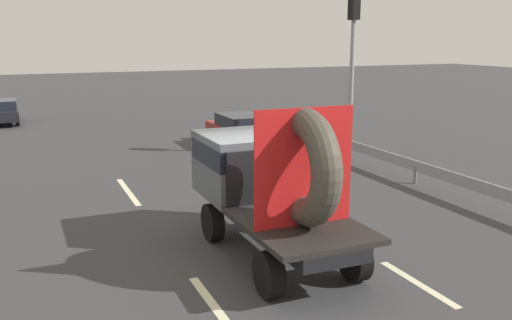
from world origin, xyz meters
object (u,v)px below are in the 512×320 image
(distant_sedan, at_px, (241,129))
(traffic_light, at_px, (353,52))
(oncoming_car, at_px, (2,111))
(flatbed_truck, at_px, (266,176))

(distant_sedan, bearing_deg, traffic_light, -49.72)
(oncoming_car, bearing_deg, traffic_light, -48.97)
(flatbed_truck, distance_m, traffic_light, 9.93)
(traffic_light, bearing_deg, oncoming_car, 131.03)
(flatbed_truck, distance_m, distant_sedan, 11.20)
(distant_sedan, relative_size, oncoming_car, 1.06)
(distant_sedan, xyz_separation_m, oncoming_car, (-8.92, 10.16, -0.04))
(flatbed_truck, xyz_separation_m, traffic_light, (6.57, 7.10, 2.22))
(distant_sedan, height_order, oncoming_car, distant_sedan)
(traffic_light, distance_m, oncoming_car, 18.31)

